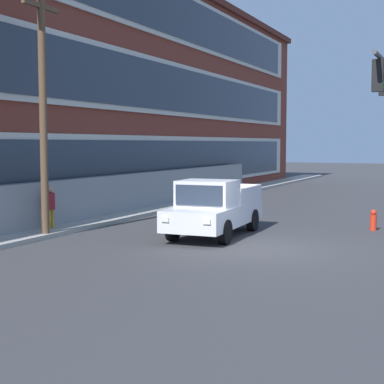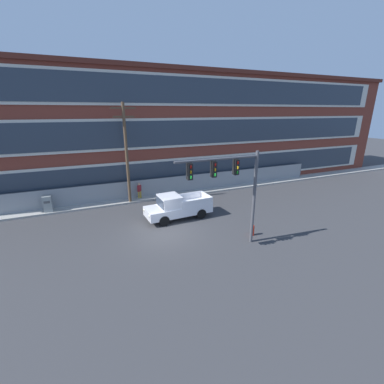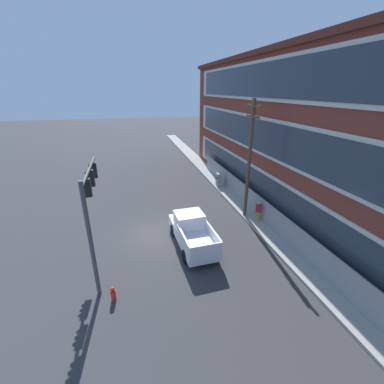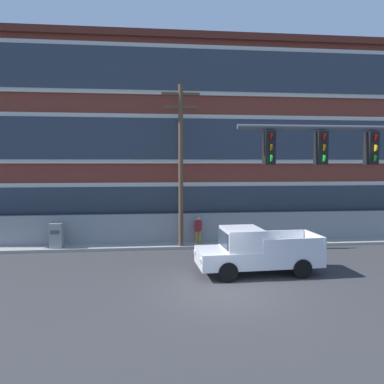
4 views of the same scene
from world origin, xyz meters
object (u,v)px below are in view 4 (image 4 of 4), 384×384
(traffic_signal_mast, at_px, (362,176))
(pickup_truck_white, at_px, (256,252))
(pedestrian_near_cabinet, at_px, (198,229))
(electrical_cabinet, at_px, (56,237))
(utility_pole_near_corner, at_px, (181,160))

(traffic_signal_mast, relative_size, pickup_truck_white, 1.12)
(pickup_truck_white, xyz_separation_m, pedestrian_near_cabinet, (-1.78, 5.64, 0.03))
(electrical_cabinet, bearing_deg, traffic_signal_mast, -44.57)
(utility_pole_near_corner, bearing_deg, electrical_cabinet, 178.07)
(utility_pole_near_corner, relative_size, pedestrian_near_cabinet, 5.29)
(traffic_signal_mast, height_order, electrical_cabinet, traffic_signal_mast)
(pickup_truck_white, xyz_separation_m, electrical_cabinet, (-9.56, 5.26, -0.19))
(pedestrian_near_cabinet, bearing_deg, traffic_signal_mast, -74.03)
(traffic_signal_mast, bearing_deg, utility_pole_near_corner, 111.80)
(pickup_truck_white, relative_size, electrical_cabinet, 3.57)
(utility_pole_near_corner, distance_m, electrical_cabinet, 7.91)
(pickup_truck_white, relative_size, utility_pole_near_corner, 0.60)
(electrical_cabinet, height_order, pedestrian_near_cabinet, pedestrian_near_cabinet)
(traffic_signal_mast, relative_size, utility_pole_near_corner, 0.67)
(traffic_signal_mast, height_order, utility_pole_near_corner, utility_pole_near_corner)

